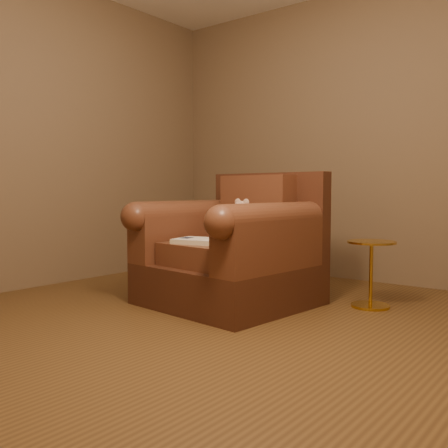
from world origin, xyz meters
The scene contains 6 objects.
floor centered at (0.00, 0.00, 0.00)m, with size 4.00×4.00×0.00m, color brown.
room centered at (0.00, 0.00, 1.71)m, with size 4.02×4.02×2.71m.
armchair centered at (-0.27, 0.51, 0.38)m, with size 1.19×1.15×0.98m.
teddy_bear centered at (-0.29, 0.60, 0.59)m, with size 0.23×0.27×0.32m.
guidebook centered at (-0.30, 0.23, 0.49)m, with size 0.48×0.35×0.04m.
side_table centered at (0.60, 1.01, 0.26)m, with size 0.34×0.34×0.48m.
Camera 1 is at (1.98, -2.44, 0.86)m, focal length 40.00 mm.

